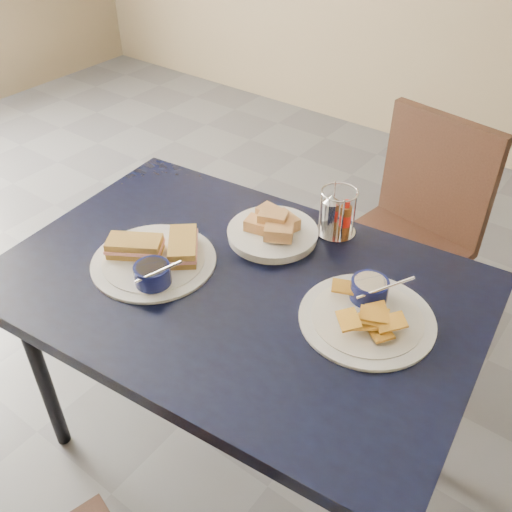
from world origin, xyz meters
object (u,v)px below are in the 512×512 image
Objects in this scene: dining_table at (237,302)px; sandwich_plate at (156,257)px; condiment_caddy at (336,215)px; plantain_plate at (368,310)px; chair_far at (411,222)px; bread_basket at (273,230)px.

dining_table is 0.24m from sandwich_plate.
condiment_caddy is (0.30, 0.40, 0.03)m from sandwich_plate.
condiment_caddy is at bearing 133.67° from plantain_plate.
chair_far is (0.12, 0.86, -0.17)m from dining_table.
dining_table is 0.23m from bread_basket.
plantain_plate is at bearing -75.40° from chair_far.
dining_table is 0.34m from plantain_plate.
bread_basket is (-0.04, 0.21, 0.09)m from dining_table.
plantain_plate is at bearing 16.59° from sandwich_plate.
chair_far is at bearing 104.60° from plantain_plate.
chair_far is 3.62× the size of bread_basket.
plantain_plate is 2.31× the size of condiment_caddy.
bread_basket is at bearing -133.94° from condiment_caddy.
bread_basket is at bearing 100.18° from dining_table.
chair_far is 2.71× the size of sandwich_plate.
sandwich_plate reaches higher than dining_table.
plantain_plate is (0.53, 0.16, -0.01)m from sandwich_plate.
condiment_caddy is (-0.03, -0.53, 0.30)m from chair_far.
condiment_caddy is at bearing 75.74° from dining_table.
condiment_caddy reaches higher than dining_table.
bread_basket is (-0.35, 0.12, 0.01)m from plantain_plate.
bread_basket is (-0.15, -0.65, 0.27)m from chair_far.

